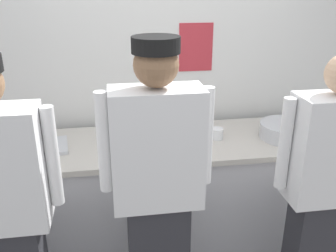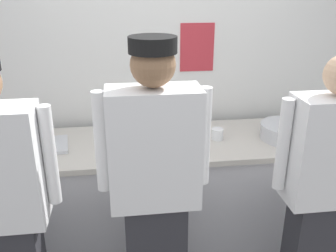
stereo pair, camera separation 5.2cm
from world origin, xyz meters
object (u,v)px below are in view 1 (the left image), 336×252
object	(u,v)px
chef_center	(157,186)
ramekin_orange_sauce	(336,133)
chef_near_left	(3,208)
sheet_tray	(30,149)
deli_cup	(217,134)
plate_stack_front	(145,134)
chef_far_right	(325,186)
mixing_bowl_steel	(286,131)
ramekin_red_sauce	(325,140)

from	to	relation	value
chef_center	ramekin_orange_sauce	xyz separation A→B (m)	(1.46, 0.62, -0.03)
chef_near_left	sheet_tray	world-z (taller)	chef_near_left
deli_cup	sheet_tray	bearing A→B (deg)	179.94
plate_stack_front	deli_cup	distance (m)	0.54
plate_stack_front	chef_far_right	bearing A→B (deg)	-40.17
chef_near_left	plate_stack_front	distance (m)	1.16
chef_center	mixing_bowl_steel	bearing A→B (deg)	31.21
chef_near_left	deli_cup	size ratio (longest dim) A/B	18.93
ramekin_orange_sauce	mixing_bowl_steel	bearing A→B (deg)	176.08
chef_center	chef_far_right	world-z (taller)	chef_center
plate_stack_front	ramekin_orange_sauce	bearing A→B (deg)	-6.37
chef_far_right	ramekin_red_sauce	distance (m)	0.65
plate_stack_front	chef_near_left	bearing A→B (deg)	-134.84
mixing_bowl_steel	ramekin_orange_sauce	size ratio (longest dim) A/B	3.65
ramekin_orange_sauce	deli_cup	size ratio (longest dim) A/B	1.20
plate_stack_front	ramekin_red_sauce	xyz separation A→B (m)	(1.30, -0.27, -0.02)
chef_center	plate_stack_front	xyz separation A→B (m)	(0.01, 0.78, -0.01)
mixing_bowl_steel	ramekin_red_sauce	xyz separation A→B (m)	(0.25, -0.13, -0.04)
mixing_bowl_steel	ramekin_red_sauce	world-z (taller)	mixing_bowl_steel
chef_far_right	ramekin_red_sauce	size ratio (longest dim) A/B	19.44
chef_far_right	ramekin_red_sauce	bearing A→B (deg)	60.42
plate_stack_front	mixing_bowl_steel	size ratio (longest dim) A/B	0.61
chef_far_right	mixing_bowl_steel	xyz separation A→B (m)	(0.07, 0.70, 0.07)
sheet_tray	deli_cup	world-z (taller)	deli_cup
chef_center	chef_far_right	size ratio (longest dim) A/B	1.06
chef_near_left	chef_far_right	world-z (taller)	chef_near_left
chef_near_left	ramekin_orange_sauce	world-z (taller)	chef_near_left
sheet_tray	chef_near_left	bearing A→B (deg)	-89.66
chef_near_left	chef_far_right	distance (m)	1.80
deli_cup	chef_far_right	bearing A→B (deg)	-59.33
mixing_bowl_steel	chef_center	bearing A→B (deg)	-148.79
chef_far_right	sheet_tray	distance (m)	1.96
plate_stack_front	chef_center	bearing A→B (deg)	-90.40
chef_near_left	deli_cup	world-z (taller)	chef_near_left
chef_near_left	plate_stack_front	xyz separation A→B (m)	(0.82, 0.82, 0.02)
chef_near_left	ramekin_red_sauce	size ratio (longest dim) A/B	19.90
deli_cup	chef_near_left	bearing A→B (deg)	-151.15
mixing_bowl_steel	deli_cup	bearing A→B (deg)	173.59
chef_far_right	deli_cup	xyz separation A→B (m)	(-0.45, 0.75, 0.05)
chef_near_left	plate_stack_front	bearing A→B (deg)	45.16
sheet_tray	ramekin_orange_sauce	distance (m)	2.28
sheet_tray	deli_cup	bearing A→B (deg)	-0.06
chef_far_right	mixing_bowl_steel	world-z (taller)	chef_far_right
sheet_tray	ramekin_red_sauce	world-z (taller)	ramekin_red_sauce
chef_far_right	plate_stack_front	bearing A→B (deg)	139.83
deli_cup	ramekin_red_sauce	bearing A→B (deg)	-13.94
sheet_tray	ramekin_red_sauce	xyz separation A→B (m)	(2.13, -0.19, 0.01)
ramekin_orange_sauce	deli_cup	bearing A→B (deg)	174.67
chef_center	plate_stack_front	bearing A→B (deg)	89.60
chef_center	ramekin_orange_sauce	size ratio (longest dim) A/B	16.35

